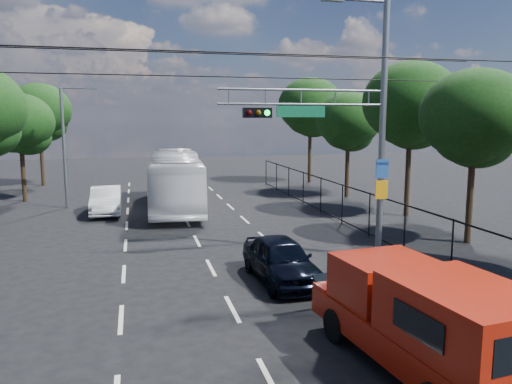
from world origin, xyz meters
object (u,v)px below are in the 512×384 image
object	(u,v)px
navy_hatchback	(281,260)
white_van	(106,200)
red_pickup	(424,317)
white_bus	(175,180)
signal_mast	(353,119)

from	to	relation	value
navy_hatchback	white_van	size ratio (longest dim) A/B	0.94
red_pickup	navy_hatchback	distance (m)	6.45
red_pickup	white_bus	world-z (taller)	white_bus
signal_mast	navy_hatchback	world-z (taller)	signal_mast
signal_mast	red_pickup	bearing A→B (deg)	-104.14
signal_mast	red_pickup	distance (m)	9.49
signal_mast	navy_hatchback	bearing A→B (deg)	-148.68
white_bus	signal_mast	bearing A→B (deg)	-62.68
navy_hatchback	white_bus	distance (m)	14.72
red_pickup	white_bus	bearing A→B (deg)	99.23
navy_hatchback	white_bus	size ratio (longest dim) A/B	0.36
navy_hatchback	white_van	bearing A→B (deg)	111.44
red_pickup	navy_hatchback	bearing A→B (deg)	100.64
white_bus	white_van	size ratio (longest dim) A/B	2.65
signal_mast	navy_hatchback	size ratio (longest dim) A/B	2.23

